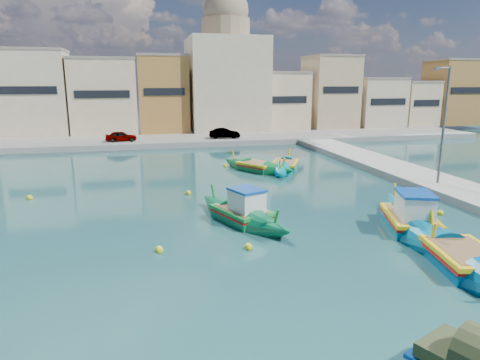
{
  "coord_description": "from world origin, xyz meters",
  "views": [
    {
      "loc": [
        -1.58,
        -17.9,
        7.13
      ],
      "look_at": [
        4.0,
        6.0,
        1.4
      ],
      "focal_mm": 32.0,
      "sensor_mm": 36.0,
      "label": 1
    }
  ],
  "objects_px": {
    "church_block": "(226,71)",
    "luzzu_blue_cabin": "(242,215)",
    "luzzu_turquoise_cabin": "(410,222)",
    "quay_street_lamp": "(443,125)",
    "luzzu_cyan_mid": "(285,167)",
    "luzzu_green": "(257,168)",
    "luzzu_cyan_south": "(464,261)"
  },
  "relations": [
    {
      "from": "church_block",
      "to": "luzzu_cyan_mid",
      "type": "height_order",
      "value": "church_block"
    },
    {
      "from": "luzzu_turquoise_cabin",
      "to": "luzzu_cyan_south",
      "type": "bearing_deg",
      "value": -98.71
    },
    {
      "from": "church_block",
      "to": "quay_street_lamp",
      "type": "bearing_deg",
      "value": -77.65
    },
    {
      "from": "luzzu_green",
      "to": "church_block",
      "type": "bearing_deg",
      "value": 84.27
    },
    {
      "from": "luzzu_turquoise_cabin",
      "to": "luzzu_blue_cabin",
      "type": "relative_size",
      "value": 1.2
    },
    {
      "from": "quay_street_lamp",
      "to": "luzzu_cyan_mid",
      "type": "height_order",
      "value": "quay_street_lamp"
    },
    {
      "from": "quay_street_lamp",
      "to": "luzzu_cyan_mid",
      "type": "xyz_separation_m",
      "value": [
        -7.68,
        8.61,
        -4.09
      ]
    },
    {
      "from": "luzzu_turquoise_cabin",
      "to": "luzzu_blue_cabin",
      "type": "xyz_separation_m",
      "value": [
        -7.78,
        3.0,
        -0.03
      ]
    },
    {
      "from": "luzzu_cyan_mid",
      "to": "luzzu_cyan_south",
      "type": "height_order",
      "value": "luzzu_cyan_south"
    },
    {
      "from": "luzzu_cyan_south",
      "to": "quay_street_lamp",
      "type": "bearing_deg",
      "value": 57.05
    },
    {
      "from": "luzzu_blue_cabin",
      "to": "church_block",
      "type": "bearing_deg",
      "value": 79.87
    },
    {
      "from": "luzzu_turquoise_cabin",
      "to": "luzzu_cyan_south",
      "type": "relative_size",
      "value": 1.11
    },
    {
      "from": "luzzu_green",
      "to": "luzzu_cyan_mid",
      "type": "bearing_deg",
      "value": -4.56
    },
    {
      "from": "quay_street_lamp",
      "to": "luzzu_blue_cabin",
      "type": "xyz_separation_m",
      "value": [
        -14.12,
        -3.35,
        -4.0
      ]
    },
    {
      "from": "luzzu_turquoise_cabin",
      "to": "luzzu_cyan_south",
      "type": "xyz_separation_m",
      "value": [
        -0.69,
        -4.49,
        -0.09
      ]
    },
    {
      "from": "church_block",
      "to": "luzzu_blue_cabin",
      "type": "distance_m",
      "value": 38.79
    },
    {
      "from": "quay_street_lamp",
      "to": "luzzu_cyan_mid",
      "type": "distance_m",
      "value": 12.24
    },
    {
      "from": "luzzu_turquoise_cabin",
      "to": "luzzu_cyan_mid",
      "type": "relative_size",
      "value": 1.21
    },
    {
      "from": "luzzu_blue_cabin",
      "to": "luzzu_cyan_mid",
      "type": "xyz_separation_m",
      "value": [
        6.44,
        11.96,
        -0.09
      ]
    },
    {
      "from": "luzzu_turquoise_cabin",
      "to": "luzzu_cyan_mid",
      "type": "height_order",
      "value": "luzzu_turquoise_cabin"
    },
    {
      "from": "luzzu_cyan_mid",
      "to": "luzzu_blue_cabin",
      "type": "bearing_deg",
      "value": -118.3
    },
    {
      "from": "quay_street_lamp",
      "to": "luzzu_green",
      "type": "xyz_separation_m",
      "value": [
        -9.97,
        8.79,
        -4.08
      ]
    },
    {
      "from": "church_block",
      "to": "luzzu_turquoise_cabin",
      "type": "height_order",
      "value": "church_block"
    },
    {
      "from": "church_block",
      "to": "luzzu_cyan_south",
      "type": "relative_size",
      "value": 2.2
    },
    {
      "from": "luzzu_blue_cabin",
      "to": "luzzu_cyan_mid",
      "type": "relative_size",
      "value": 1.01
    },
    {
      "from": "luzzu_turquoise_cabin",
      "to": "luzzu_blue_cabin",
      "type": "distance_m",
      "value": 8.34
    },
    {
      "from": "luzzu_turquoise_cabin",
      "to": "luzzu_cyan_mid",
      "type": "xyz_separation_m",
      "value": [
        -1.34,
        14.96,
        -0.12
      ]
    },
    {
      "from": "luzzu_blue_cabin",
      "to": "luzzu_green",
      "type": "height_order",
      "value": "luzzu_blue_cabin"
    },
    {
      "from": "luzzu_blue_cabin",
      "to": "luzzu_cyan_mid",
      "type": "height_order",
      "value": "luzzu_blue_cabin"
    },
    {
      "from": "quay_street_lamp",
      "to": "luzzu_blue_cabin",
      "type": "distance_m",
      "value": 15.05
    },
    {
      "from": "luzzu_blue_cabin",
      "to": "luzzu_green",
      "type": "relative_size",
      "value": 1.1
    },
    {
      "from": "luzzu_turquoise_cabin",
      "to": "quay_street_lamp",
      "type": "bearing_deg",
      "value": 45.06
    }
  ]
}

